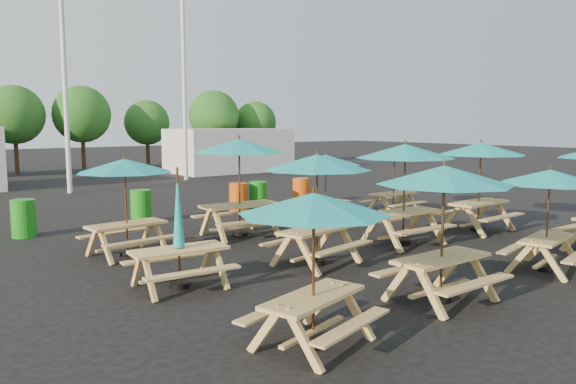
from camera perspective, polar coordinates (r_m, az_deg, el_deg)
ground at (r=14.02m, az=3.77°, el=-5.06°), size 120.00×120.00×0.00m
picnic_unit_0 at (r=7.21m, az=2.63°, el=-1.99°), size 2.45×2.45×2.06m
picnic_unit_1 at (r=10.13m, az=-11.03°, el=-4.71°), size 1.81×1.62×2.16m
picnic_unit_2 at (r=12.77m, az=-16.24°, el=2.11°), size 2.32×2.32×2.18m
picnic_unit_3 at (r=9.36m, az=15.58°, el=0.98°), size 2.22×2.22×2.27m
picnic_unit_4 at (r=11.46m, az=2.98°, el=2.46°), size 2.63×2.63×2.32m
picnic_unit_5 at (r=14.43m, az=-4.99°, el=4.19°), size 2.64×2.64×2.55m
picnic_unit_6 at (r=12.11m, az=25.05°, el=0.94°), size 2.35×2.35×2.05m
picnic_unit_7 at (r=13.70m, az=11.81°, el=3.57°), size 2.46×2.46×2.45m
picnic_unit_8 at (r=15.94m, az=3.86°, el=2.91°), size 2.27×2.27×2.06m
picnic_unit_10 at (r=15.97m, az=19.00°, el=3.74°), size 2.46×2.46×2.44m
picnic_unit_11 at (r=18.22m, az=10.75°, el=3.53°), size 2.14×2.14×2.13m
waste_bin_0 at (r=16.00m, az=-25.28°, el=-2.43°), size 0.61×0.61×0.98m
waste_bin_1 at (r=17.10m, az=-14.70°, el=-1.42°), size 0.61×0.61×0.98m
waste_bin_2 at (r=18.46m, az=-5.05°, el=-0.61°), size 0.61×0.61×0.98m
waste_bin_3 at (r=18.90m, az=-3.08°, el=-0.42°), size 0.61×0.61×0.98m
waste_bin_4 at (r=20.08m, az=1.34°, el=0.02°), size 0.61×0.61×0.98m
mast_0 at (r=25.46m, az=-21.87°, el=13.44°), size 0.20×0.20×12.00m
mast_1 at (r=29.73m, az=-10.55°, el=12.81°), size 0.20×0.20×12.00m
event_tent_1 at (r=34.44m, az=-5.99°, el=4.24°), size 7.00×4.00×2.60m
tree_3 at (r=35.74m, az=-26.06°, el=7.06°), size 3.36×3.36×5.09m
tree_4 at (r=36.23m, az=-20.22°, el=7.40°), size 3.41×3.41×5.17m
tree_5 at (r=38.15m, az=-14.14°, el=6.85°), size 2.94×2.94×4.45m
tree_6 at (r=38.38m, az=-7.54°, el=7.68°), size 3.38×3.38×5.13m
tree_7 at (r=40.22m, az=-3.34°, el=7.07°), size 2.95×2.95×4.48m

